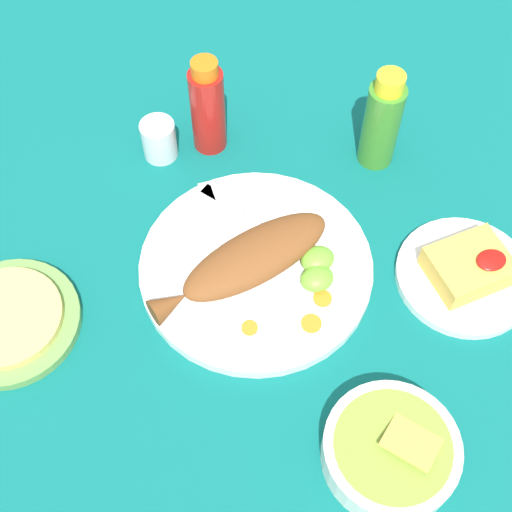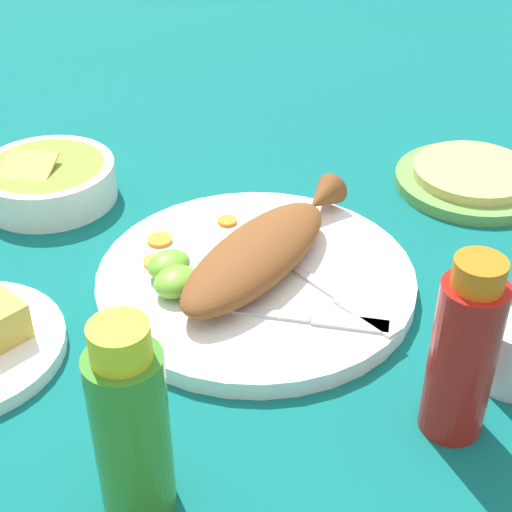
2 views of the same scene
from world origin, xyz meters
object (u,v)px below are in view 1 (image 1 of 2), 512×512
object	(u,v)px
salt_cup	(159,141)
guacamole_bowl	(391,451)
tortilla_plate	(9,322)
hot_sauce_bottle_green	(382,122)
fork_far	(250,213)
main_plate	(256,267)
hot_sauce_bottle_red	(208,108)
side_plate_fries	(464,276)
fried_fish	(249,260)
fork_near	(218,226)

from	to	relation	value
salt_cup	guacamole_bowl	distance (m)	0.56
salt_cup	tortilla_plate	size ratio (longest dim) A/B	0.34
hot_sauce_bottle_green	tortilla_plate	bearing A→B (deg)	-173.76
guacamole_bowl	fork_far	bearing A→B (deg)	92.21
main_plate	hot_sauce_bottle_red	bearing A→B (deg)	83.53
side_plate_fries	guacamole_bowl	size ratio (longest dim) A/B	1.17
hot_sauce_bottle_green	hot_sauce_bottle_red	bearing A→B (deg)	150.17
side_plate_fries	fork_far	bearing A→B (deg)	138.37
fried_fish	hot_sauce_bottle_green	bearing A→B (deg)	14.31
salt_cup	guacamole_bowl	world-z (taller)	salt_cup
hot_sauce_bottle_green	side_plate_fries	xyz separation A→B (m)	(0.01, -0.24, -0.07)
main_plate	salt_cup	distance (m)	0.26
main_plate	fork_near	size ratio (longest dim) A/B	1.71
main_plate	side_plate_fries	xyz separation A→B (m)	(0.25, -0.12, -0.00)
fork_near	tortilla_plate	size ratio (longest dim) A/B	0.99
hot_sauce_bottle_green	guacamole_bowl	distance (m)	0.47
fork_far	salt_cup	size ratio (longest dim) A/B	2.63
fork_near	salt_cup	size ratio (longest dim) A/B	2.96
fork_far	side_plate_fries	size ratio (longest dim) A/B	0.89
guacamole_bowl	tortilla_plate	distance (m)	0.51
main_plate	guacamole_bowl	size ratio (longest dim) A/B	2.01
fried_fish	side_plate_fries	size ratio (longest dim) A/B	1.48
salt_cup	hot_sauce_bottle_red	bearing A→B (deg)	-7.48
hot_sauce_bottle_red	salt_cup	bearing A→B (deg)	172.52
guacamole_bowl	hot_sauce_bottle_green	bearing A→B (deg)	63.38
fork_far	side_plate_fries	distance (m)	0.31
fork_near	fork_far	world-z (taller)	same
hot_sauce_bottle_green	fork_near	bearing A→B (deg)	-172.16
hot_sauce_bottle_green	tortilla_plate	world-z (taller)	hot_sauce_bottle_green
fork_near	tortilla_plate	bearing A→B (deg)	101.05
fork_far	main_plate	bearing A→B (deg)	130.51
fork_far	hot_sauce_bottle_red	xyz separation A→B (m)	(0.00, 0.16, 0.06)
fork_near	tortilla_plate	distance (m)	0.31
salt_cup	fork_near	bearing A→B (deg)	-81.73
side_plate_fries	fork_near	bearing A→B (deg)	144.14
fried_fish	hot_sauce_bottle_red	xyz separation A→B (m)	(0.04, 0.24, 0.04)
side_plate_fries	main_plate	bearing A→B (deg)	154.09
fork_far	hot_sauce_bottle_green	bearing A→B (deg)	-112.76
salt_cup	side_plate_fries	xyz separation A→B (m)	(0.30, -0.38, -0.02)
fried_fish	tortilla_plate	world-z (taller)	fried_fish
fork_far	salt_cup	bearing A→B (deg)	-8.21
guacamole_bowl	tortilla_plate	bearing A→B (deg)	136.43
tortilla_plate	main_plate	bearing A→B (deg)	-9.06
fork_far	tortilla_plate	distance (m)	0.36
salt_cup	main_plate	bearing A→B (deg)	-78.84
fork_far	fried_fish	bearing A→B (deg)	124.20
main_plate	fork_far	distance (m)	0.08
fried_fish	salt_cup	world-z (taller)	salt_cup
hot_sauce_bottle_red	guacamole_bowl	xyz separation A→B (m)	(0.01, -0.54, -0.05)
fork_near	fork_far	distance (m)	0.05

